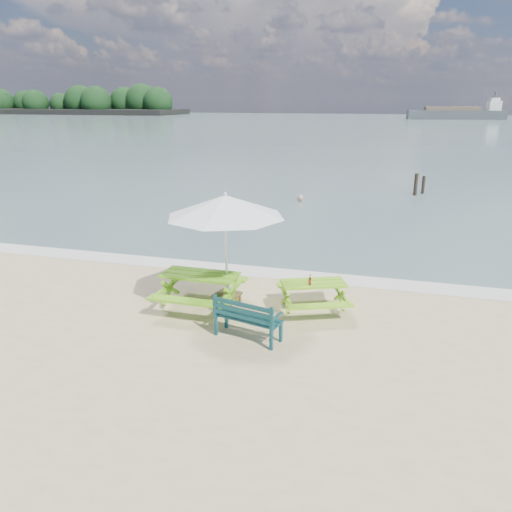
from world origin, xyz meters
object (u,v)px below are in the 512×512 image
(picnic_table_left, at_px, (200,291))
(swimmer, at_px, (300,212))
(side_table, at_px, (227,300))
(patio_umbrella, at_px, (225,206))
(park_bench, at_px, (248,326))
(beer_bottle, at_px, (310,281))
(picnic_table_right, at_px, (313,297))

(picnic_table_left, xyz_separation_m, swimmer, (-0.17, 13.38, -0.92))
(side_table, distance_m, patio_umbrella, 2.28)
(picnic_table_left, relative_size, park_bench, 1.33)
(swimmer, bearing_deg, beer_bottle, -78.16)
(picnic_table_left, bearing_deg, picnic_table_right, 11.93)
(picnic_table_right, relative_size, park_bench, 1.40)
(park_bench, distance_m, patio_umbrella, 2.78)
(picnic_table_right, xyz_separation_m, park_bench, (-1.05, -1.79, -0.07))
(beer_bottle, bearing_deg, picnic_table_right, 74.61)
(patio_umbrella, xyz_separation_m, beer_bottle, (1.94, 0.19, -1.68))
(park_bench, xyz_separation_m, beer_bottle, (1.00, 1.60, 0.52))
(park_bench, relative_size, side_table, 2.27)
(park_bench, distance_m, beer_bottle, 1.96)
(side_table, bearing_deg, beer_bottle, 5.44)
(park_bench, height_order, beer_bottle, beer_bottle)
(picnic_table_left, height_order, beer_bottle, beer_bottle)
(picnic_table_left, bearing_deg, patio_umbrella, 15.65)
(side_table, xyz_separation_m, patio_umbrella, (0.00, 0.00, 2.28))
(picnic_table_right, distance_m, beer_bottle, 0.49)
(picnic_table_right, relative_size, patio_umbrella, 0.63)
(patio_umbrella, bearing_deg, side_table, 0.00)
(side_table, height_order, swimmer, side_table)
(picnic_table_right, bearing_deg, patio_umbrella, -169.23)
(picnic_table_right, bearing_deg, side_table, -169.23)
(park_bench, bearing_deg, picnic_table_right, 59.53)
(picnic_table_right, bearing_deg, park_bench, -120.47)
(park_bench, distance_m, swimmer, 14.75)
(side_table, height_order, beer_bottle, beer_bottle)
(side_table, bearing_deg, swimmer, 93.41)
(picnic_table_left, xyz_separation_m, side_table, (0.61, 0.17, -0.22))
(side_table, bearing_deg, patio_umbrella, 0.00)
(park_bench, xyz_separation_m, patio_umbrella, (-0.94, 1.41, 2.20))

